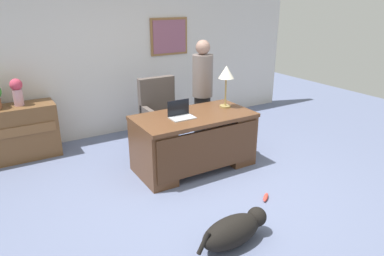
% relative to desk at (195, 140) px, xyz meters
% --- Properties ---
extents(ground_plane, '(12.00, 12.00, 0.00)m').
position_rel_desk_xyz_m(ground_plane, '(-0.25, -0.63, -0.42)').
color(ground_plane, slate).
extents(back_wall, '(7.00, 0.16, 2.70)m').
position_rel_desk_xyz_m(back_wall, '(-0.24, 1.97, 0.93)').
color(back_wall, silver).
rests_on(back_wall, ground_plane).
extents(desk, '(1.63, 0.85, 0.78)m').
position_rel_desk_xyz_m(desk, '(0.00, 0.00, 0.00)').
color(desk, brown).
rests_on(desk, ground_plane).
extents(credenza, '(1.47, 0.50, 0.81)m').
position_rel_desk_xyz_m(credenza, '(-2.27, 1.62, -0.01)').
color(credenza, brown).
rests_on(credenza, ground_plane).
extents(armchair, '(0.60, 0.59, 1.10)m').
position_rel_desk_xyz_m(armchair, '(-0.04, 0.97, 0.07)').
color(armchair, '#564C47').
rests_on(armchair, ground_plane).
extents(person_standing, '(0.32, 0.32, 1.68)m').
position_rel_desk_xyz_m(person_standing, '(0.57, 0.71, 0.45)').
color(person_standing, '#262323').
rests_on(person_standing, ground_plane).
extents(dog_lying, '(0.85, 0.34, 0.30)m').
position_rel_desk_xyz_m(dog_lying, '(-0.53, -1.61, -0.27)').
color(dog_lying, black).
rests_on(dog_lying, ground_plane).
extents(laptop, '(0.32, 0.22, 0.23)m').
position_rel_desk_xyz_m(laptop, '(-0.21, 0.02, 0.42)').
color(laptop, '#B2B5BA').
rests_on(laptop, desk).
extents(desk_lamp, '(0.22, 0.22, 0.60)m').
position_rel_desk_xyz_m(desk_lamp, '(0.58, 0.10, 0.84)').
color(desk_lamp, '#9E8447').
rests_on(desk_lamp, desk).
extents(vase_with_flowers, '(0.17, 0.17, 0.39)m').
position_rel_desk_xyz_m(vase_with_flowers, '(-1.99, 1.62, 0.61)').
color(vase_with_flowers, '#C9939F').
rests_on(vase_with_flowers, credenza).
extents(dog_toy_bone, '(0.18, 0.16, 0.05)m').
position_rel_desk_xyz_m(dog_toy_bone, '(0.29, -1.16, -0.39)').
color(dog_toy_bone, '#E53F33').
rests_on(dog_toy_bone, ground_plane).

